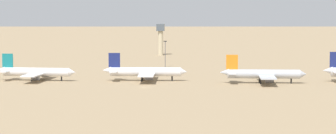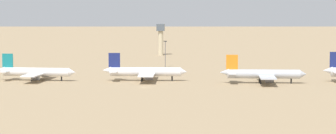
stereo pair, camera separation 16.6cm
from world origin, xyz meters
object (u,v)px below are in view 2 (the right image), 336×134
Objects in this scene: control_tower at (161,36)px; parked_jet_navy_2 at (144,72)px; parked_jet_teal_1 at (36,72)px; light_pole_mid at (165,52)px; parked_jet_orange_3 at (263,74)px.

parked_jet_navy_2 is at bearing -88.45° from control_tower.
light_pole_mid is (53.48, 69.86, 4.35)m from parked_jet_teal_1.
control_tower is at bearing 95.91° from light_pole_mid.
parked_jet_navy_2 is 1.01× the size of parked_jet_orange_3.
light_pole_mid is (4.73, 67.61, 4.21)m from parked_jet_navy_2.
control_tower reaches higher than parked_jet_orange_3.
parked_jet_teal_1 is 48.81m from parked_jet_navy_2.
parked_jet_orange_3 is (100.97, -4.04, 0.11)m from parked_jet_teal_1.
parked_jet_teal_1 is at bearing -105.98° from control_tower.
control_tower is at bearing 89.54° from parked_jet_navy_2.
control_tower is (44.60, 155.70, 8.39)m from parked_jet_teal_1.
parked_jet_orange_3 is 2.63× the size of light_pole_mid.
parked_jet_navy_2 is (48.76, 2.25, 0.15)m from parked_jet_teal_1.
parked_jet_orange_3 is 169.59m from control_tower.
parked_jet_orange_3 is at bearing -70.56° from control_tower.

